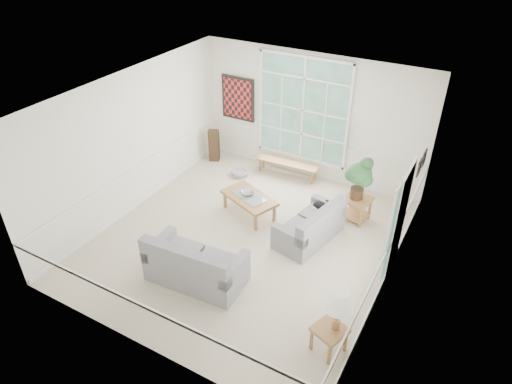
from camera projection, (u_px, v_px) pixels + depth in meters
floor at (247, 240)px, 9.14m from camera, size 5.50×6.00×0.01m
ceiling at (245, 97)px, 7.51m from camera, size 5.50×6.00×0.02m
wall_back at (311, 117)px, 10.53m from camera, size 5.50×0.02×3.00m
wall_front at (134, 275)px, 6.12m from camera, size 5.50×0.02×3.00m
wall_left at (131, 142)px, 9.45m from camera, size 0.02×6.00×3.00m
wall_right at (396, 218)px, 7.20m from camera, size 0.02×6.00×3.00m
window_back at (303, 110)px, 10.50m from camera, size 2.30×0.08×2.40m
entry_door at (399, 221)px, 7.90m from camera, size 0.08×0.90×2.10m
door_sidelight at (390, 236)px, 7.38m from camera, size 0.08×0.26×1.90m
wall_art at (238, 99)px, 11.23m from camera, size 0.90×0.06×1.10m
wall_frame_near at (419, 167)px, 8.47m from camera, size 0.04×0.26×0.32m
wall_frame_far at (424, 158)px, 8.77m from camera, size 0.04×0.26×0.32m
loveseat_right at (309, 222)px, 8.95m from camera, size 1.05×1.60×0.80m
loveseat_front at (196, 259)px, 7.94m from camera, size 1.75×0.98×0.92m
coffee_table at (249, 205)px, 9.76m from camera, size 1.37×1.06×0.45m
pewter_bowl at (248, 192)px, 9.69m from camera, size 0.49×0.49×0.09m
window_bench at (287, 169)px, 11.15m from camera, size 1.56×0.37×0.36m
end_table at (356, 209)px, 9.57m from camera, size 0.60×0.60×0.53m
houseplant at (359, 178)px, 9.20m from camera, size 0.68×0.68×0.93m
side_table at (329, 339)px, 6.79m from camera, size 0.58×0.58×0.46m
table_lamp at (338, 311)px, 6.49m from camera, size 0.44×0.44×0.71m
pet_bed at (240, 173)px, 11.22m from camera, size 0.54×0.54×0.13m
floor_speaker at (214, 145)px, 11.70m from camera, size 0.32×0.29×0.83m
cat at (321, 206)px, 9.28m from camera, size 0.41×0.37×0.16m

